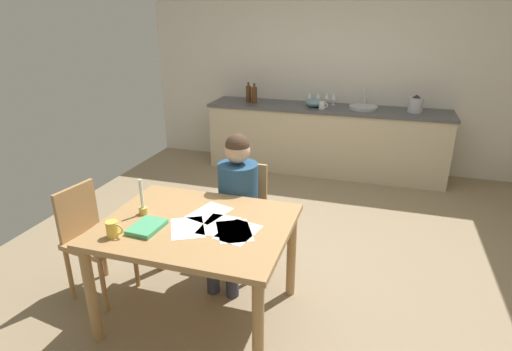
% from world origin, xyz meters
% --- Properties ---
extents(ground_plane, '(5.20, 5.20, 0.04)m').
position_xyz_m(ground_plane, '(0.00, 0.00, -0.02)').
color(ground_plane, '#937F60').
extents(wall_back, '(5.20, 0.12, 2.60)m').
position_xyz_m(wall_back, '(0.00, 2.60, 1.30)').
color(wall_back, silver).
rests_on(wall_back, ground).
extents(kitchen_counter, '(3.16, 0.64, 0.90)m').
position_xyz_m(kitchen_counter, '(0.00, 2.24, 0.45)').
color(kitchen_counter, beige).
rests_on(kitchen_counter, ground).
extents(dining_table, '(1.25, 0.99, 0.75)m').
position_xyz_m(dining_table, '(-0.40, -0.98, 0.65)').
color(dining_table, tan).
rests_on(dining_table, ground).
extents(chair_at_table, '(0.40, 0.40, 0.89)m').
position_xyz_m(chair_at_table, '(-0.33, -0.25, 0.50)').
color(chair_at_table, tan).
rests_on(chair_at_table, ground).
extents(person_seated, '(0.32, 0.59, 1.19)m').
position_xyz_m(person_seated, '(-0.33, -0.40, 0.68)').
color(person_seated, navy).
rests_on(person_seated, ground).
extents(chair_side_empty, '(0.46, 0.46, 0.87)m').
position_xyz_m(chair_side_empty, '(-1.28, -0.95, 0.48)').
color(chair_side_empty, tan).
rests_on(chair_side_empty, ground).
extents(coffee_mug, '(0.12, 0.08, 0.10)m').
position_xyz_m(coffee_mug, '(-0.81, -1.30, 0.80)').
color(coffee_mug, '#F2CC4C').
rests_on(coffee_mug, dining_table).
extents(candlestick, '(0.06, 0.06, 0.26)m').
position_xyz_m(candlestick, '(-0.80, -0.97, 0.82)').
color(candlestick, gold).
rests_on(candlestick, dining_table).
extents(book_magazine, '(0.19, 0.25, 0.03)m').
position_xyz_m(book_magazine, '(-0.66, -1.16, 0.77)').
color(book_magazine, '#4BA872').
rests_on(book_magazine, dining_table).
extents(paper_letter, '(0.32, 0.36, 0.00)m').
position_xyz_m(paper_letter, '(-0.12, -1.02, 0.75)').
color(paper_letter, white).
rests_on(paper_letter, dining_table).
extents(paper_bill, '(0.33, 0.36, 0.00)m').
position_xyz_m(paper_bill, '(-0.42, -1.07, 0.75)').
color(paper_bill, white).
rests_on(paper_bill, dining_table).
extents(paper_envelope, '(0.28, 0.34, 0.00)m').
position_xyz_m(paper_envelope, '(-0.37, -0.82, 0.75)').
color(paper_envelope, white).
rests_on(paper_envelope, dining_table).
extents(paper_receipt, '(0.27, 0.33, 0.00)m').
position_xyz_m(paper_receipt, '(-0.09, -1.02, 0.75)').
color(paper_receipt, white).
rests_on(paper_receipt, dining_table).
extents(paper_notice, '(0.22, 0.30, 0.00)m').
position_xyz_m(paper_notice, '(-0.24, -0.97, 0.75)').
color(paper_notice, white).
rests_on(paper_notice, dining_table).
extents(sink_unit, '(0.36, 0.36, 0.24)m').
position_xyz_m(sink_unit, '(0.47, 2.24, 0.92)').
color(sink_unit, '#B2B7BC').
rests_on(sink_unit, kitchen_counter).
extents(bottle_oil, '(0.07, 0.07, 0.27)m').
position_xyz_m(bottle_oil, '(-1.09, 2.25, 1.01)').
color(bottle_oil, '#593319').
rests_on(bottle_oil, kitchen_counter).
extents(bottle_vinegar, '(0.08, 0.08, 0.26)m').
position_xyz_m(bottle_vinegar, '(-1.00, 2.21, 1.01)').
color(bottle_vinegar, '#593319').
rests_on(bottle_vinegar, kitchen_counter).
extents(mixing_bowl, '(0.24, 0.24, 0.11)m').
position_xyz_m(mixing_bowl, '(-0.16, 2.19, 0.95)').
color(mixing_bowl, '#668C99').
rests_on(mixing_bowl, kitchen_counter).
extents(stovetop_kettle, '(0.18, 0.18, 0.22)m').
position_xyz_m(stovetop_kettle, '(1.09, 2.24, 1.00)').
color(stovetop_kettle, '#B7BABF').
rests_on(stovetop_kettle, kitchen_counter).
extents(wine_glass_near_sink, '(0.07, 0.07, 0.15)m').
position_xyz_m(wine_glass_near_sink, '(0.06, 2.39, 1.01)').
color(wine_glass_near_sink, silver).
rests_on(wine_glass_near_sink, kitchen_counter).
extents(wine_glass_by_kettle, '(0.07, 0.07, 0.15)m').
position_xyz_m(wine_glass_by_kettle, '(-0.03, 2.39, 1.01)').
color(wine_glass_by_kettle, silver).
rests_on(wine_glass_by_kettle, kitchen_counter).
extents(wine_glass_back_left, '(0.07, 0.07, 0.15)m').
position_xyz_m(wine_glass_back_left, '(-0.15, 2.39, 1.01)').
color(wine_glass_back_left, silver).
rests_on(wine_glass_back_left, kitchen_counter).
extents(wine_glass_back_right, '(0.07, 0.07, 0.15)m').
position_xyz_m(wine_glass_back_right, '(-0.26, 2.39, 1.01)').
color(wine_glass_back_right, silver).
rests_on(wine_glass_back_right, kitchen_counter).
extents(teacup_on_counter, '(0.11, 0.08, 0.09)m').
position_xyz_m(teacup_on_counter, '(-0.04, 2.09, 0.95)').
color(teacup_on_counter, white).
rests_on(teacup_on_counter, kitchen_counter).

